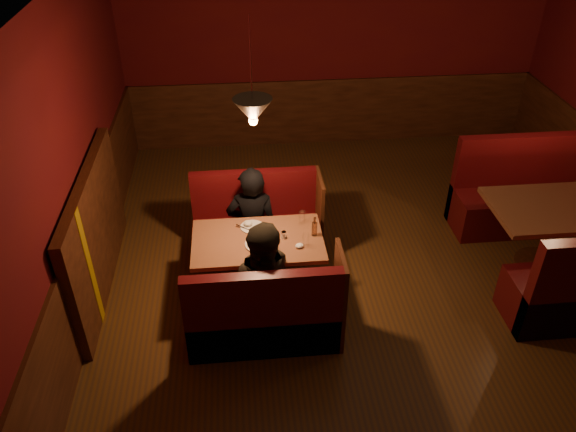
{
  "coord_description": "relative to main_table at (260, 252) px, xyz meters",
  "views": [
    {
      "loc": [
        -1.43,
        -4.34,
        4.0
      ],
      "look_at": [
        -1.0,
        0.09,
        0.95
      ],
      "focal_mm": 35.0,
      "sensor_mm": 36.0,
      "label": 1
    }
  ],
  "objects": [
    {
      "name": "room",
      "position": [
        1.01,
        -0.05,
        0.52
      ],
      "size": [
        6.02,
        7.02,
        2.92
      ],
      "color": "#442C18",
      "rests_on": "ground"
    },
    {
      "name": "main_table",
      "position": [
        0.0,
        0.0,
        0.0
      ],
      "size": [
        1.29,
        0.78,
        0.9
      ],
      "color": "brown",
      "rests_on": "ground"
    },
    {
      "name": "main_bench_far",
      "position": [
        0.01,
        0.73,
        -0.23
      ],
      "size": [
        1.42,
        0.51,
        0.97
      ],
      "color": "#440D14",
      "rests_on": "ground"
    },
    {
      "name": "main_bench_near",
      "position": [
        0.01,
        -0.73,
        -0.23
      ],
      "size": [
        1.42,
        0.51,
        0.97
      ],
      "color": "#440D14",
      "rests_on": "ground"
    },
    {
      "name": "second_table",
      "position": [
        3.14,
        0.12,
        0.06
      ],
      "size": [
        1.42,
        0.91,
        0.8
      ],
      "color": "brown",
      "rests_on": "ground"
    },
    {
      "name": "second_bench_far",
      "position": [
        3.17,
        0.97,
        -0.18
      ],
      "size": [
        1.57,
        0.59,
        1.12
      ],
      "color": "#440D14",
      "rests_on": "ground"
    },
    {
      "name": "diner_a",
      "position": [
        -0.05,
        0.55,
        0.23
      ],
      "size": [
        0.59,
        0.41,
        1.53
      ],
      "primitive_type": "imported",
      "rotation": [
        0.0,
        0.0,
        3.06
      ],
      "color": "black",
      "rests_on": "ground"
    },
    {
      "name": "diner_b",
      "position": [
        0.06,
        -0.56,
        0.25
      ],
      "size": [
        0.78,
        0.61,
        1.56
      ],
      "primitive_type": "imported",
      "rotation": [
        0.0,
        0.0,
        -0.03
      ],
      "color": "black",
      "rests_on": "ground"
    }
  ]
}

